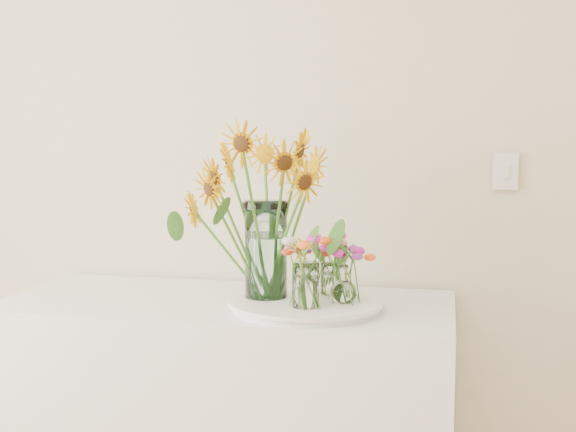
# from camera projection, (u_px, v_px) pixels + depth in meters

# --- Properties ---
(tray) EXTENTS (0.44, 0.44, 0.02)m
(tray) POSITION_uv_depth(u_px,v_px,m) (306.00, 305.00, 2.14)
(tray) COLOR white
(tray) RESTS_ON counter
(mason_jar) EXTENTS (0.13, 0.13, 0.30)m
(mason_jar) POSITION_uv_depth(u_px,v_px,m) (266.00, 250.00, 2.16)
(mason_jar) COLOR #BCECE8
(mason_jar) RESTS_ON tray
(sunflower_bouquet) EXTENTS (0.86, 0.86, 0.55)m
(sunflower_bouquet) POSITION_uv_depth(u_px,v_px,m) (266.00, 207.00, 2.14)
(sunflower_bouquet) COLOR #DD9904
(sunflower_bouquet) RESTS_ON tray
(small_vase_a) EXTENTS (0.10, 0.10, 0.13)m
(small_vase_a) POSITION_uv_depth(u_px,v_px,m) (306.00, 286.00, 2.04)
(small_vase_a) COLOR white
(small_vase_a) RESTS_ON tray
(wildflower_posy_a) EXTENTS (0.19, 0.19, 0.22)m
(wildflower_posy_a) POSITION_uv_depth(u_px,v_px,m) (306.00, 270.00, 2.03)
(wildflower_posy_a) COLOR #FF5A16
(wildflower_posy_a) RESTS_ON tray
(small_vase_b) EXTENTS (0.10, 0.10, 0.12)m
(small_vase_b) POSITION_uv_depth(u_px,v_px,m) (343.00, 284.00, 2.10)
(small_vase_b) COLOR white
(small_vase_b) RESTS_ON tray
(wildflower_posy_b) EXTENTS (0.21, 0.21, 0.21)m
(wildflower_posy_b) POSITION_uv_depth(u_px,v_px,m) (344.00, 269.00, 2.09)
(wildflower_posy_b) COLOR #FF5A16
(wildflower_posy_b) RESTS_ON tray
(small_vase_c) EXTENTS (0.06, 0.06, 0.10)m
(small_vase_c) POSITION_uv_depth(u_px,v_px,m) (330.00, 279.00, 2.21)
(small_vase_c) COLOR white
(small_vase_c) RESTS_ON tray
(wildflower_posy_c) EXTENTS (0.19, 0.19, 0.19)m
(wildflower_posy_c) POSITION_uv_depth(u_px,v_px,m) (330.00, 264.00, 2.21)
(wildflower_posy_c) COLOR #FF5A16
(wildflower_posy_c) RESTS_ON tray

